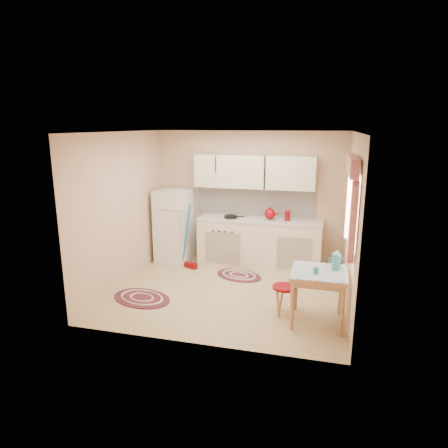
{
  "coord_description": "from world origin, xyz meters",
  "views": [
    {
      "loc": [
        1.42,
        -5.76,
        2.6
      ],
      "look_at": [
        -0.13,
        0.25,
        1.06
      ],
      "focal_mm": 32.0,
      "sensor_mm": 36.0,
      "label": 1
    }
  ],
  "objects_px": {
    "fridge": "(174,226)",
    "base_cabinets": "(259,244)",
    "table": "(318,297)",
    "stool": "(284,300)"
  },
  "relations": [
    {
      "from": "fridge",
      "to": "base_cabinets",
      "type": "bearing_deg",
      "value": 1.72
    },
    {
      "from": "base_cabinets",
      "to": "stool",
      "type": "height_order",
      "value": "base_cabinets"
    },
    {
      "from": "fridge",
      "to": "base_cabinets",
      "type": "height_order",
      "value": "fridge"
    },
    {
      "from": "stool",
      "to": "base_cabinets",
      "type": "bearing_deg",
      "value": 109.83
    },
    {
      "from": "table",
      "to": "stool",
      "type": "bearing_deg",
      "value": 165.62
    },
    {
      "from": "base_cabinets",
      "to": "table",
      "type": "height_order",
      "value": "base_cabinets"
    },
    {
      "from": "fridge",
      "to": "table",
      "type": "bearing_deg",
      "value": -34.35
    },
    {
      "from": "fridge",
      "to": "base_cabinets",
      "type": "distance_m",
      "value": 1.68
    },
    {
      "from": "fridge",
      "to": "base_cabinets",
      "type": "xyz_separation_m",
      "value": [
        1.66,
        0.05,
        -0.26
      ]
    },
    {
      "from": "fridge",
      "to": "table",
      "type": "xyz_separation_m",
      "value": [
        2.79,
        -1.9,
        -0.34
      ]
    }
  ]
}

